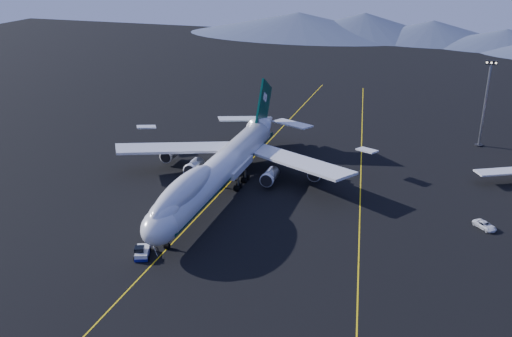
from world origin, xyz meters
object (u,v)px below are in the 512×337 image
(service_van, at_px, (485,225))
(pushback_tug, at_px, (142,253))
(boeing_747, at_px, (220,169))
(floodlight_mast, at_px, (485,104))

(service_van, bearing_deg, pushback_tug, 164.13)
(service_van, bearing_deg, boeing_747, 136.95)
(pushback_tug, bearing_deg, boeing_747, 62.65)
(pushback_tug, height_order, floodlight_mast, floodlight_mast)
(pushback_tug, distance_m, floodlight_mast, 102.23)
(boeing_747, bearing_deg, service_van, 0.27)
(pushback_tug, relative_size, service_van, 1.06)
(pushback_tug, bearing_deg, service_van, 5.76)
(floodlight_mast, bearing_deg, boeing_747, -137.25)
(boeing_747, bearing_deg, pushback_tug, -95.65)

